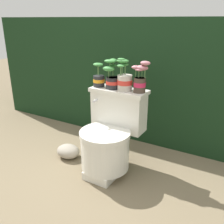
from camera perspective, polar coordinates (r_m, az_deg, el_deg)
name	(u,v)px	position (r m, az deg, el deg)	size (l,w,h in m)	color
ground_plane	(98,173)	(2.11, -3.21, -13.80)	(12.00, 12.00, 0.00)	#75664C
hedge_backdrop	(154,75)	(2.83, 9.51, 8.33)	(3.68, 0.91, 1.21)	black
toilet	(110,136)	(2.01, -0.50, -5.61)	(0.47, 0.51, 0.66)	silver
potted_plant_left	(99,77)	(2.07, -3.05, 7.89)	(0.11, 0.10, 0.19)	#262628
potted_plant_midleft	(112,78)	(2.00, -0.05, 7.89)	(0.13, 0.12, 0.23)	#262628
potted_plant_middle	(124,79)	(1.94, 2.87, 7.46)	(0.13, 0.12, 0.25)	beige
potted_plant_midright	(140,79)	(1.90, 6.45, 7.44)	(0.15, 0.09, 0.24)	#47382D
garden_stone	(68,151)	(2.33, -9.98, -8.83)	(0.22, 0.17, 0.12)	#9E9384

